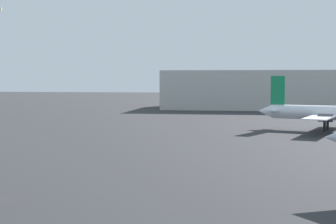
# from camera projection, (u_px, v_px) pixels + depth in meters

# --- Properties ---
(airplane_far_left) EXTENTS (24.35, 22.28, 9.02)m
(airplane_far_left) POSITION_uv_depth(u_px,v_px,m) (331.00, 113.00, 82.89)
(airplane_far_left) COLOR silver
(airplane_far_left) RESTS_ON ground_plane
(terminal_building) EXTENTS (82.70, 27.67, 10.81)m
(terminal_building) POSITION_uv_depth(u_px,v_px,m) (311.00, 90.00, 145.43)
(terminal_building) COLOR #B7B7B2
(terminal_building) RESTS_ON ground_plane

